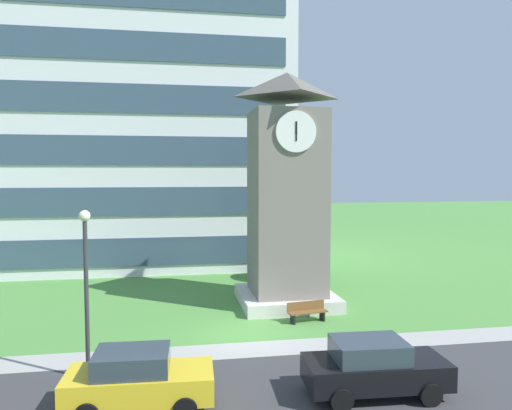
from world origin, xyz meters
name	(u,v)px	position (x,y,z in m)	size (l,w,h in m)	color
ground_plane	(244,334)	(0.00, 0.00, 0.00)	(160.00, 160.00, 0.00)	#4C893D
street_asphalt	(276,404)	(0.00, -6.24, 0.00)	(120.00, 7.20, 0.01)	#38383A
kerb_strip	(252,349)	(0.00, -1.84, 0.00)	(120.00, 1.60, 0.01)	#9E9E99
office_building	(138,133)	(-5.34, 18.56, 9.60)	(21.39, 13.35, 19.20)	silver
clock_tower	(287,201)	(2.77, 4.17, 5.20)	(4.68, 4.68, 11.54)	slate
park_bench	(307,311)	(3.00, 1.15, 0.46)	(1.85, 0.77, 0.88)	brown
street_lamp	(86,274)	(-5.62, -3.52, 3.43)	(0.36, 0.36, 5.47)	#333338
tree_near_tower	(305,231)	(4.96, 8.59, 3.12)	(2.85, 2.85, 4.56)	#513823
parked_car_yellow	(138,379)	(-3.90, -5.85, 0.86)	(4.19, 2.10, 1.69)	gold
parked_car_black	(374,367)	(3.00, -6.17, 0.86)	(4.30, 2.12, 1.69)	black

